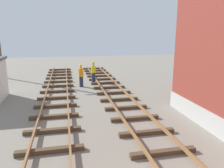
# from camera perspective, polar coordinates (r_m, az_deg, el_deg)

# --- Properties ---
(track_worker_foreground) EXTENTS (0.40, 0.40, 1.87)m
(track_worker_foreground) POSITION_cam_1_polar(r_m,az_deg,el_deg) (19.66, -4.94, 3.19)
(track_worker_foreground) COLOR #262D4C
(track_worker_foreground) RESTS_ON ground
(track_worker_distant) EXTENTS (0.40, 0.40, 1.87)m
(track_worker_distant) POSITION_cam_1_polar(r_m,az_deg,el_deg) (18.00, -8.12, 2.19)
(track_worker_distant) COLOR #262D4C
(track_worker_distant) RESTS_ON ground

